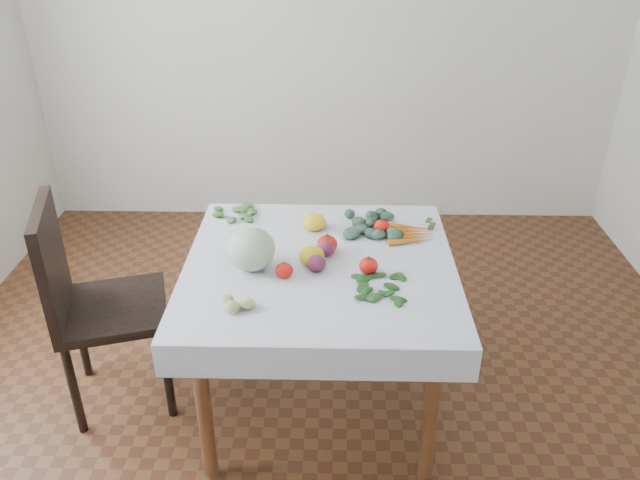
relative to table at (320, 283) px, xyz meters
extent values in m
plane|color=#55351A|center=(0.00, 0.00, -0.65)|extent=(4.00, 4.00, 0.00)
cube|color=silver|center=(0.00, 2.00, 0.70)|extent=(4.00, 0.04, 2.70)
cube|color=brown|center=(0.00, 0.00, 0.08)|extent=(1.00, 1.00, 0.04)
cylinder|color=brown|center=(-0.44, -0.44, -0.30)|extent=(0.06, 0.06, 0.71)
cylinder|color=brown|center=(0.44, -0.44, -0.30)|extent=(0.06, 0.06, 0.71)
cylinder|color=brown|center=(-0.44, 0.44, -0.30)|extent=(0.06, 0.06, 0.71)
cylinder|color=brown|center=(0.44, 0.44, -0.30)|extent=(0.06, 0.06, 0.71)
cube|color=white|center=(0.00, 0.00, 0.10)|extent=(1.12, 1.12, 0.01)
cube|color=black|center=(-0.92, 0.02, -0.16)|extent=(0.57, 0.57, 0.04)
cube|color=black|center=(-1.12, -0.04, 0.11)|extent=(0.17, 0.45, 0.50)
cylinder|color=black|center=(-1.05, -0.22, -0.42)|extent=(0.04, 0.04, 0.47)
cylinder|color=black|center=(-0.68, -0.11, -0.42)|extent=(0.04, 0.04, 0.47)
cylinder|color=black|center=(-1.16, 0.16, -0.42)|extent=(0.04, 0.04, 0.47)
cylinder|color=black|center=(-0.79, 0.26, -0.42)|extent=(0.04, 0.04, 0.47)
ellipsoid|color=#B7CDAC|center=(-0.28, -0.05, 0.19)|extent=(0.25, 0.25, 0.18)
ellipsoid|color=red|center=(0.03, 0.09, 0.14)|extent=(0.10, 0.10, 0.08)
ellipsoid|color=red|center=(0.27, 0.27, 0.13)|extent=(0.09, 0.09, 0.06)
ellipsoid|color=red|center=(-0.14, -0.12, 0.13)|extent=(0.08, 0.08, 0.06)
ellipsoid|color=red|center=(0.20, -0.08, 0.14)|extent=(0.10, 0.10, 0.07)
ellipsoid|color=gold|center=(-0.03, 0.30, 0.14)|extent=(0.13, 0.13, 0.08)
ellipsoid|color=gold|center=(-0.03, -0.01, 0.14)|extent=(0.12, 0.12, 0.08)
ellipsoid|color=#5B1A32|center=(0.02, 0.06, 0.14)|extent=(0.08, 0.08, 0.07)
ellipsoid|color=#5B1A32|center=(-0.01, -0.06, 0.14)|extent=(0.09, 0.09, 0.07)
ellipsoid|color=#B2C773|center=(-0.30, -0.36, 0.12)|extent=(0.05, 0.05, 0.04)
ellipsoid|color=#B2C773|center=(-0.34, -0.35, 0.12)|extent=(0.05, 0.05, 0.04)
ellipsoid|color=#B2C773|center=(-0.30, -0.41, 0.12)|extent=(0.05, 0.05, 0.04)
cone|color=orange|center=(0.40, 0.30, 0.12)|extent=(0.21, 0.07, 0.03)
cone|color=orange|center=(0.40, 0.27, 0.12)|extent=(0.21, 0.05, 0.03)
cone|color=orange|center=(0.40, 0.24, 0.12)|extent=(0.21, 0.03, 0.03)
cone|color=orange|center=(0.40, 0.20, 0.12)|extent=(0.21, 0.05, 0.03)
cone|color=orange|center=(0.40, 0.17, 0.12)|extent=(0.21, 0.07, 0.03)
ellipsoid|color=#355742|center=(0.26, 0.32, 0.12)|extent=(0.06, 0.06, 0.04)
ellipsoid|color=#355742|center=(0.22, 0.33, 0.12)|extent=(0.06, 0.06, 0.04)
ellipsoid|color=#355742|center=(0.24, 0.28, 0.12)|extent=(0.06, 0.06, 0.04)
ellipsoid|color=#355742|center=(0.27, 0.35, 0.12)|extent=(0.06, 0.06, 0.04)
ellipsoid|color=#355742|center=(0.18, 0.31, 0.12)|extent=(0.06, 0.06, 0.04)
ellipsoid|color=#355742|center=(0.29, 0.28, 0.12)|extent=(0.06, 0.06, 0.04)
ellipsoid|color=#355742|center=(0.22, 0.38, 0.12)|extent=(0.06, 0.06, 0.04)
ellipsoid|color=#355742|center=(0.20, 0.26, 0.12)|extent=(0.06, 0.06, 0.04)
ellipsoid|color=#355742|center=(0.33, 0.34, 0.12)|extent=(0.06, 0.06, 0.04)
ellipsoid|color=#355742|center=(0.14, 0.35, 0.12)|extent=(0.06, 0.06, 0.04)
ellipsoid|color=#355742|center=(0.28, 0.23, 0.12)|extent=(0.06, 0.06, 0.04)
ellipsoid|color=#355742|center=(0.28, 0.41, 0.12)|extent=(0.06, 0.06, 0.04)
ellipsoid|color=#355742|center=(0.12, 0.27, 0.12)|extent=(0.06, 0.06, 0.04)
ellipsoid|color=#355742|center=(0.38, 0.29, 0.12)|extent=(0.06, 0.06, 0.04)
ellipsoid|color=#1B541A|center=(0.23, -0.21, 0.11)|extent=(0.06, 0.04, 0.01)
ellipsoid|color=#1B541A|center=(0.20, -0.19, 0.11)|extent=(0.06, 0.04, 0.01)
ellipsoid|color=#1B541A|center=(0.21, -0.23, 0.11)|extent=(0.06, 0.04, 0.01)
ellipsoid|color=#1B541A|center=(0.24, -0.18, 0.11)|extent=(0.06, 0.04, 0.01)
ellipsoid|color=#1B541A|center=(0.17, -0.20, 0.11)|extent=(0.06, 0.04, 0.01)
ellipsoid|color=#1B541A|center=(0.25, -0.23, 0.11)|extent=(0.06, 0.04, 0.01)
ellipsoid|color=#1B541A|center=(0.21, -0.16, 0.11)|extent=(0.06, 0.04, 0.01)
ellipsoid|color=#1B541A|center=(0.18, -0.25, 0.11)|extent=(0.06, 0.04, 0.01)
ellipsoid|color=#1B541A|center=(0.29, -0.19, 0.11)|extent=(0.06, 0.04, 0.01)
ellipsoid|color=#1B541A|center=(0.15, -0.17, 0.11)|extent=(0.06, 0.04, 0.01)
ellipsoid|color=#1B541A|center=(0.24, -0.27, 0.11)|extent=(0.06, 0.04, 0.01)
ellipsoid|color=#1B541A|center=(0.26, -0.14, 0.11)|extent=(0.06, 0.04, 0.01)
ellipsoid|color=#1B541A|center=(0.13, -0.23, 0.11)|extent=(0.06, 0.04, 0.01)
ellipsoid|color=#1B541A|center=(0.31, -0.24, 0.11)|extent=(0.06, 0.04, 0.01)
ellipsoid|color=#1B541A|center=(0.17, -0.12, 0.11)|extent=(0.06, 0.04, 0.01)
ellipsoid|color=#1B541A|center=(0.18, -0.30, 0.11)|extent=(0.06, 0.04, 0.01)
ellipsoid|color=#1B541A|center=(0.32, -0.15, 0.11)|extent=(0.06, 0.04, 0.01)
ellipsoid|color=#54823C|center=(-0.38, 0.42, 0.11)|extent=(0.05, 0.05, 0.02)
ellipsoid|color=#54823C|center=(-0.42, 0.44, 0.11)|extent=(0.05, 0.05, 0.02)
ellipsoid|color=#54823C|center=(-0.40, 0.40, 0.11)|extent=(0.05, 0.05, 0.02)
ellipsoid|color=#54823C|center=(-0.38, 0.45, 0.11)|extent=(0.05, 0.05, 0.02)
ellipsoid|color=#54823C|center=(-0.45, 0.42, 0.11)|extent=(0.05, 0.05, 0.02)
ellipsoid|color=#54823C|center=(-0.35, 0.40, 0.11)|extent=(0.05, 0.05, 0.02)
ellipsoid|color=#54823C|center=(-0.42, 0.47, 0.11)|extent=(0.05, 0.05, 0.02)
ellipsoid|color=#54823C|center=(-0.44, 0.37, 0.11)|extent=(0.05, 0.05, 0.02)
ellipsoid|color=#54823C|center=(-0.32, 0.44, 0.11)|extent=(0.05, 0.05, 0.02)
ellipsoid|color=#54823C|center=(-0.48, 0.45, 0.11)|extent=(0.05, 0.05, 0.02)
ellipsoid|color=#54823C|center=(-0.36, 0.35, 0.11)|extent=(0.05, 0.05, 0.02)
ellipsoid|color=#54823C|center=(-0.37, 0.50, 0.11)|extent=(0.05, 0.05, 0.02)
camera|label=1|loc=(0.05, -2.24, 1.44)|focal=35.00mm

